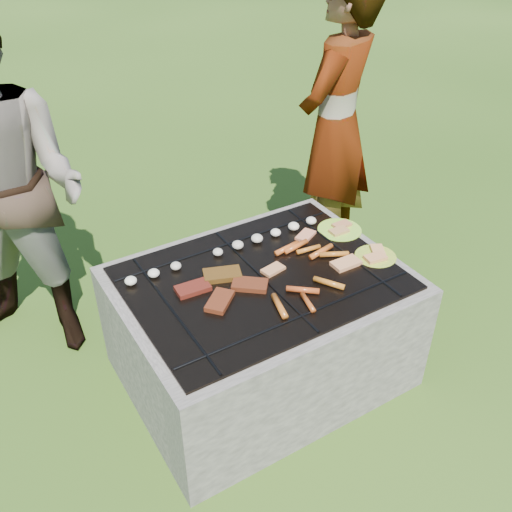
{
  "coord_description": "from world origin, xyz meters",
  "views": [
    {
      "loc": [
        -1.11,
        -1.77,
        2.18
      ],
      "look_at": [
        0.0,
        0.05,
        0.7
      ],
      "focal_mm": 40.0,
      "sensor_mm": 36.0,
      "label": 1
    }
  ],
  "objects_px": {
    "plate_near": "(376,256)",
    "cook": "(336,128)",
    "plate_far": "(340,230)",
    "bystander": "(2,196)",
    "fire_pit": "(261,331)"
  },
  "relations": [
    {
      "from": "cook",
      "to": "plate_far",
      "type": "bearing_deg",
      "value": 29.62
    },
    {
      "from": "plate_far",
      "to": "plate_near",
      "type": "bearing_deg",
      "value": -89.99
    },
    {
      "from": "plate_far",
      "to": "cook",
      "type": "height_order",
      "value": "cook"
    },
    {
      "from": "plate_far",
      "to": "bystander",
      "type": "height_order",
      "value": "bystander"
    },
    {
      "from": "plate_near",
      "to": "cook",
      "type": "height_order",
      "value": "cook"
    },
    {
      "from": "plate_near",
      "to": "cook",
      "type": "bearing_deg",
      "value": 65.05
    },
    {
      "from": "cook",
      "to": "bystander",
      "type": "height_order",
      "value": "bystander"
    },
    {
      "from": "fire_pit",
      "to": "plate_near",
      "type": "bearing_deg",
      "value": -14.42
    },
    {
      "from": "plate_near",
      "to": "plate_far",
      "type": "bearing_deg",
      "value": 90.01
    },
    {
      "from": "cook",
      "to": "bystander",
      "type": "relative_size",
      "value": 0.98
    },
    {
      "from": "plate_far",
      "to": "cook",
      "type": "relative_size",
      "value": 0.13
    },
    {
      "from": "plate_far",
      "to": "bystander",
      "type": "relative_size",
      "value": 0.13
    },
    {
      "from": "bystander",
      "to": "plate_near",
      "type": "bearing_deg",
      "value": 8.84
    },
    {
      "from": "bystander",
      "to": "plate_far",
      "type": "bearing_deg",
      "value": 17.05
    },
    {
      "from": "fire_pit",
      "to": "bystander",
      "type": "height_order",
      "value": "bystander"
    }
  ]
}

